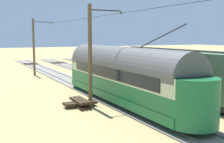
{
  "coord_description": "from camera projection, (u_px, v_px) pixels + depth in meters",
  "views": [
    {
      "loc": [
        15.37,
        22.05,
        5.07
      ],
      "look_at": [
        5.19,
        1.9,
        2.3
      ],
      "focal_mm": 46.48,
      "sensor_mm": 36.0,
      "label": 1
    }
  ],
  "objects": [
    {
      "name": "track_end_bumper",
      "position": [
        104.0,
        74.0,
        36.33
      ],
      "size": [
        1.8,
        0.6,
        0.8
      ],
      "primitive_type": "cube",
      "color": "#B2A519",
      "rests_on": "ground"
    },
    {
      "name": "catenary_pole_foreground",
      "position": [
        34.0,
        46.0,
        37.24
      ],
      "size": [
        2.71,
        0.28,
        7.3
      ],
      "color": "brown",
      "rests_on": "ground"
    },
    {
      "name": "track_third_siding",
      "position": [
        102.0,
        94.0,
        25.04
      ],
      "size": [
        2.8,
        80.0,
        0.18
      ],
      "color": "slate",
      "rests_on": "ground"
    },
    {
      "name": "boxcar_adjacent",
      "position": [
        173.0,
        71.0,
        24.22
      ],
      "size": [
        2.96,
        14.29,
        3.85
      ],
      "color": "#4C6B4C",
      "rests_on": "ground"
    },
    {
      "name": "catenary_pole_mid_near",
      "position": [
        91.0,
        54.0,
        20.5
      ],
      "size": [
        2.71,
        0.28,
        7.3
      ],
      "color": "brown",
      "rests_on": "ground"
    },
    {
      "name": "track_adjacent_siding",
      "position": [
        151.0,
        90.0,
        27.3
      ],
      "size": [
        2.8,
        80.0,
        0.18
      ],
      "color": "slate",
      "rests_on": "ground"
    },
    {
      "name": "spare_tie_stack",
      "position": [
        80.0,
        103.0,
        20.91
      ],
      "size": [
        2.4,
        2.4,
        0.54
      ],
      "color": "#382819",
      "rests_on": "ground"
    },
    {
      "name": "vintage_streetcar",
      "position": [
        123.0,
        74.0,
        21.53
      ],
      "size": [
        2.65,
        17.78,
        5.55
      ],
      "color": "#196033",
      "rests_on": "ground"
    },
    {
      "name": "track_streetcar_siding",
      "position": [
        192.0,
        86.0,
        29.56
      ],
      "size": [
        2.8,
        80.0,
        0.18
      ],
      "color": "slate",
      "rests_on": "ground"
    },
    {
      "name": "ground_plane",
      "position": [
        152.0,
        91.0,
        27.03
      ],
      "size": [
        220.0,
        220.0,
        0.0
      ],
      "primitive_type": "plane",
      "color": "#9E8956"
    },
    {
      "name": "overhead_wire_run",
      "position": [
        116.0,
        14.0,
        21.81
      ],
      "size": [
        2.5,
        41.8,
        0.18
      ],
      "color": "black",
      "rests_on": "ground"
    }
  ]
}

